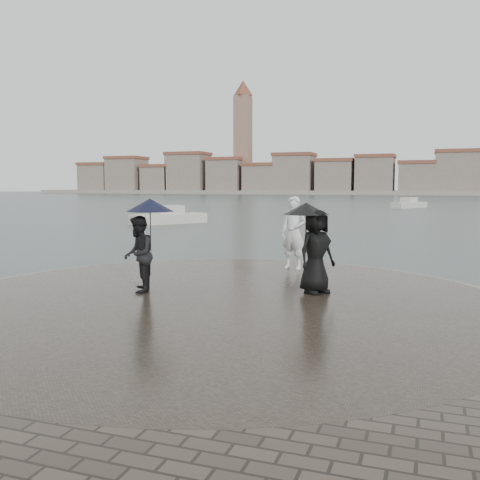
% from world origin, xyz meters
% --- Properties ---
extents(ground, '(400.00, 400.00, 0.00)m').
position_xyz_m(ground, '(0.00, 0.00, 0.00)').
color(ground, '#2B3835').
rests_on(ground, ground).
extents(kerb_ring, '(12.50, 12.50, 0.32)m').
position_xyz_m(kerb_ring, '(0.00, 3.50, 0.16)').
color(kerb_ring, gray).
rests_on(kerb_ring, ground).
extents(quay_tip, '(11.90, 11.90, 0.36)m').
position_xyz_m(quay_tip, '(0.00, 3.50, 0.18)').
color(quay_tip, '#2D261E').
rests_on(quay_tip, ground).
extents(statue, '(0.83, 0.63, 2.03)m').
position_xyz_m(statue, '(0.49, 7.89, 1.38)').
color(statue, silver).
rests_on(statue, quay_tip).
extents(visitor_left, '(1.23, 1.13, 2.04)m').
position_xyz_m(visitor_left, '(-1.83, 3.57, 1.48)').
color(visitor_left, black).
rests_on(visitor_left, quay_tip).
extents(visitor_right, '(1.25, 1.14, 1.95)m').
position_xyz_m(visitor_right, '(1.70, 4.77, 1.47)').
color(visitor_right, black).
rests_on(visitor_right, quay_tip).
extents(far_skyline, '(260.00, 20.00, 37.00)m').
position_xyz_m(far_skyline, '(-6.29, 160.71, 5.61)').
color(far_skyline, gray).
rests_on(far_skyline, ground).
extents(boats, '(36.70, 39.25, 1.50)m').
position_xyz_m(boats, '(5.04, 43.80, 0.38)').
color(boats, beige).
rests_on(boats, ground).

